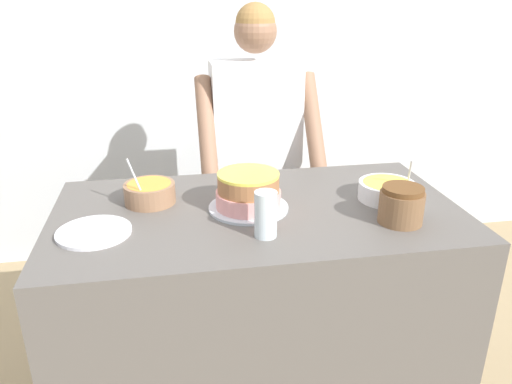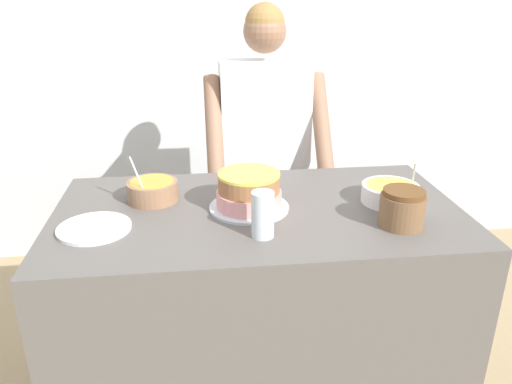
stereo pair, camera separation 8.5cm
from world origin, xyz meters
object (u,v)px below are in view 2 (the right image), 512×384
object	(u,v)px
frosting_bowl_orange	(152,190)
drinking_glass	(263,215)
frosting_bowl_yellow	(390,193)
stoneware_jar	(402,208)
ceramic_plate	(94,228)
person_baker	(264,146)
cake	(249,192)

from	to	relation	value
frosting_bowl_orange	drinking_glass	xyz separation A→B (m)	(0.36, -0.33, 0.03)
frosting_bowl_yellow	stoneware_jar	xyz separation A→B (m)	(-0.03, -0.19, 0.02)
drinking_glass	ceramic_plate	xyz separation A→B (m)	(-0.53, 0.11, -0.07)
person_baker	ceramic_plate	bearing A→B (deg)	-129.02
person_baker	cake	world-z (taller)	person_baker
frosting_bowl_orange	drinking_glass	world-z (taller)	frosting_bowl_orange
frosting_bowl_orange	frosting_bowl_yellow	bearing A→B (deg)	-7.99
person_baker	frosting_bowl_orange	distance (m)	0.78
person_baker	stoneware_jar	distance (m)	0.97
ceramic_plate	stoneware_jar	distance (m)	1.00
frosting_bowl_yellow	drinking_glass	xyz separation A→B (m)	(-0.49, -0.21, 0.04)
frosting_bowl_orange	stoneware_jar	xyz separation A→B (m)	(0.82, -0.31, 0.02)
cake	frosting_bowl_yellow	distance (m)	0.51
frosting_bowl_yellow	frosting_bowl_orange	distance (m)	0.86
frosting_bowl_yellow	ceramic_plate	distance (m)	1.03
frosting_bowl_yellow	frosting_bowl_orange	size ratio (longest dim) A/B	1.12
person_baker	ceramic_plate	size ratio (longest dim) A/B	6.90
person_baker	frosting_bowl_orange	size ratio (longest dim) A/B	8.86
ceramic_plate	frosting_bowl_yellow	bearing A→B (deg)	5.76
person_baker	drinking_glass	xyz separation A→B (m)	(-0.13, -0.93, 0.07)
person_baker	drinking_glass	size ratio (longest dim) A/B	10.95
cake	drinking_glass	size ratio (longest dim) A/B	1.89
ceramic_plate	person_baker	bearing A→B (deg)	50.98
cake	frosting_bowl_orange	distance (m)	0.36
frosting_bowl_orange	drinking_glass	bearing A→B (deg)	-42.57
person_baker	drinking_glass	distance (m)	0.94
cake	frosting_bowl_orange	xyz separation A→B (m)	(-0.34, 0.12, -0.02)
drinking_glass	stoneware_jar	world-z (taller)	drinking_glass
ceramic_plate	stoneware_jar	xyz separation A→B (m)	(0.99, -0.09, 0.06)
cake	ceramic_plate	bearing A→B (deg)	-168.37
drinking_glass	person_baker	bearing A→B (deg)	81.91
person_baker	drinking_glass	world-z (taller)	person_baker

